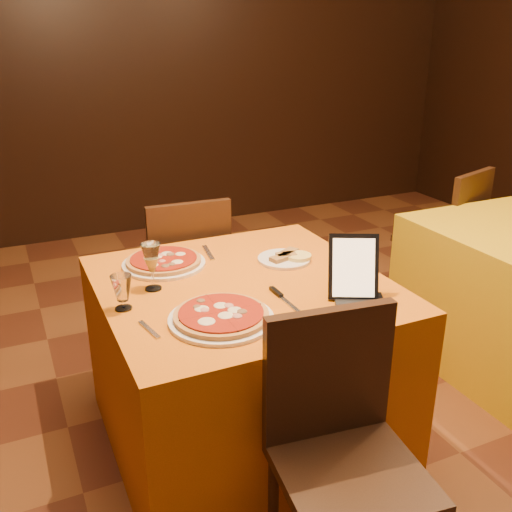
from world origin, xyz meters
name	(u,v)px	position (x,y,z in m)	size (l,w,h in m)	color
floor	(388,481)	(0.00, 0.00, -0.01)	(6.00, 7.00, 0.01)	#5E2D19
wall_back	(144,67)	(0.00, 3.50, 1.40)	(6.00, 0.01, 2.80)	black
main_table	(243,363)	(-0.42, 0.49, 0.38)	(1.10, 1.10, 0.75)	orange
chair_main_near	(352,475)	(-0.42, -0.32, 0.46)	(0.42, 0.42, 0.91)	black
chair_main_far	(182,275)	(-0.42, 1.31, 0.46)	(0.44, 0.44, 0.91)	black
chair_side_far	(438,238)	(1.24, 1.21, 0.46)	(0.38, 0.38, 0.91)	black
pizza_near	(221,317)	(-0.62, 0.22, 0.77)	(0.37, 0.37, 0.03)	white
pizza_far	(164,262)	(-0.65, 0.78, 0.77)	(0.35, 0.35, 0.03)	white
cutlet_dish	(284,258)	(-0.17, 0.62, 0.76)	(0.23, 0.23, 0.03)	white
wine_glass	(152,266)	(-0.76, 0.57, 0.84)	(0.07, 0.07, 0.19)	#CCC573
water_glass	(122,293)	(-0.90, 0.45, 0.81)	(0.06, 0.06, 0.13)	silver
tablet	(353,267)	(-0.10, 0.20, 0.87)	(0.18, 0.02, 0.24)	black
knife	(287,302)	(-0.35, 0.25, 0.75)	(0.20, 0.02, 0.01)	#ACACB2
fork_near	(149,330)	(-0.86, 0.25, 0.75)	(0.14, 0.02, 0.01)	silver
fork_far	(208,253)	(-0.43, 0.84, 0.75)	(0.18, 0.02, 0.01)	#B4B5BB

